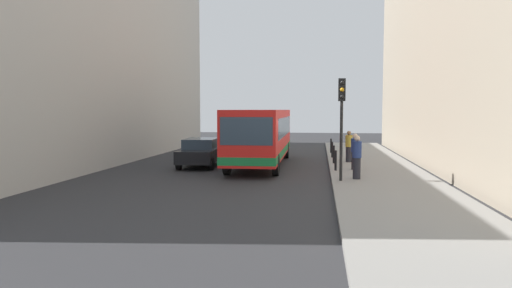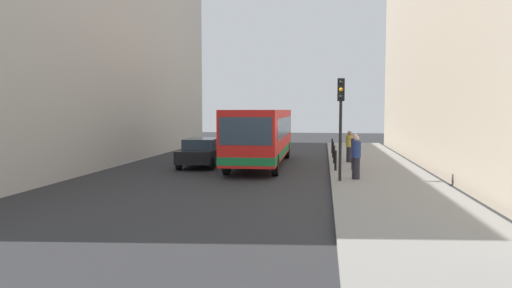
# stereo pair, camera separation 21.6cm
# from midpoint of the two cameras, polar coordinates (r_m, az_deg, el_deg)

# --- Properties ---
(ground_plane) EXTENTS (80.00, 80.00, 0.00)m
(ground_plane) POSITION_cam_midpoint_polar(r_m,az_deg,el_deg) (21.62, 0.25, -3.80)
(ground_plane) COLOR #2D2D30
(sidewalk) EXTENTS (4.40, 40.00, 0.15)m
(sidewalk) POSITION_cam_midpoint_polar(r_m,az_deg,el_deg) (21.59, 14.64, -3.75)
(sidewalk) COLOR gray
(sidewalk) RESTS_ON ground
(building_left) EXTENTS (7.00, 32.00, 13.34)m
(building_left) POSITION_cam_midpoint_polar(r_m,az_deg,el_deg) (29.22, -22.05, 11.10)
(building_left) COLOR #BCB7AD
(building_left) RESTS_ON ground
(building_right) EXTENTS (7.00, 32.00, 13.13)m
(building_right) POSITION_cam_midpoint_polar(r_m,az_deg,el_deg) (26.92, 27.10, 11.33)
(building_right) COLOR #B2A38C
(building_right) RESTS_ON ground
(bus) EXTENTS (2.62, 11.04, 3.00)m
(bus) POSITION_cam_midpoint_polar(r_m,az_deg,el_deg) (25.34, 0.41, 1.30)
(bus) COLOR red
(bus) RESTS_ON ground
(car_beside_bus) EXTENTS (2.02, 4.48, 1.48)m
(car_beside_bus) POSITION_cam_midpoint_polar(r_m,az_deg,el_deg) (25.06, -6.93, -0.93)
(car_beside_bus) COLOR black
(car_beside_bus) RESTS_ON ground
(traffic_light) EXTENTS (0.28, 0.33, 4.10)m
(traffic_light) POSITION_cam_midpoint_polar(r_m,az_deg,el_deg) (19.03, 10.06, 4.12)
(traffic_light) COLOR black
(traffic_light) RESTS_ON sidewalk
(bollard_near) EXTENTS (0.11, 0.11, 0.95)m
(bollard_near) POSITION_cam_midpoint_polar(r_m,az_deg,el_deg) (22.34, 9.39, -1.98)
(bollard_near) COLOR black
(bollard_near) RESTS_ON sidewalk
(bollard_mid) EXTENTS (0.11, 0.11, 0.95)m
(bollard_mid) POSITION_cam_midpoint_polar(r_m,az_deg,el_deg) (25.36, 9.20, -1.25)
(bollard_mid) COLOR black
(bollard_mid) RESTS_ON sidewalk
(bollard_far) EXTENTS (0.11, 0.11, 0.95)m
(bollard_far) POSITION_cam_midpoint_polar(r_m,az_deg,el_deg) (28.38, 9.04, -0.67)
(bollard_far) COLOR black
(bollard_far) RESTS_ON sidewalk
(bollard_farthest) EXTENTS (0.11, 0.11, 0.95)m
(bollard_farthest) POSITION_cam_midpoint_polar(r_m,az_deg,el_deg) (31.40, 8.92, -0.20)
(bollard_farthest) COLOR black
(bollard_farthest) RESTS_ON sidewalk
(pedestrian_near_signal) EXTENTS (0.38, 0.38, 1.80)m
(pedestrian_near_signal) POSITION_cam_midpoint_polar(r_m,az_deg,el_deg) (19.73, 11.86, -1.58)
(pedestrian_near_signal) COLOR #26262D
(pedestrian_near_signal) RESTS_ON sidewalk
(pedestrian_mid_sidewalk) EXTENTS (0.38, 0.38, 1.73)m
(pedestrian_mid_sidewalk) POSITION_cam_midpoint_polar(r_m,az_deg,el_deg) (22.81, 11.68, -0.91)
(pedestrian_mid_sidewalk) COLOR #26262D
(pedestrian_mid_sidewalk) RESTS_ON sidewalk
(pedestrian_far_sidewalk) EXTENTS (0.38, 0.38, 1.71)m
(pedestrian_far_sidewalk) POSITION_cam_midpoint_polar(r_m,az_deg,el_deg) (26.02, 10.99, -0.30)
(pedestrian_far_sidewalk) COLOR #26262D
(pedestrian_far_sidewalk) RESTS_ON sidewalk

